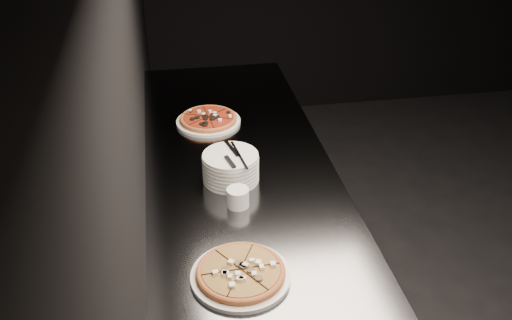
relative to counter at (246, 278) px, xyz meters
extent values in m
cube|color=black|center=(-0.37, 0.00, 0.94)|extent=(0.02, 5.00, 2.80)
cube|color=#585A5F|center=(0.00, 0.00, -0.01)|extent=(0.70, 2.40, 0.90)
cube|color=#585A5F|center=(0.00, 0.00, 0.45)|extent=(0.74, 2.44, 0.02)
cylinder|color=silver|center=(-0.09, -0.48, 0.47)|extent=(0.30, 0.30, 0.01)
cylinder|color=#BC6938|center=(-0.09, -0.48, 0.48)|extent=(0.28, 0.28, 0.01)
torus|color=#BC6938|center=(-0.09, -0.48, 0.48)|extent=(0.28, 0.28, 0.02)
cylinder|color=gold|center=(-0.09, -0.48, 0.49)|extent=(0.25, 0.25, 0.01)
cylinder|color=silver|center=(-0.08, 0.54, 0.47)|extent=(0.29, 0.29, 0.01)
cylinder|color=#BC6938|center=(-0.08, 0.54, 0.48)|extent=(0.33, 0.33, 0.01)
torus|color=#BC6938|center=(-0.08, 0.54, 0.48)|extent=(0.34, 0.34, 0.02)
cylinder|color=#9B2A16|center=(-0.08, 0.54, 0.49)|extent=(0.30, 0.30, 0.01)
cylinder|color=silver|center=(-0.05, 0.06, 0.47)|extent=(0.21, 0.21, 0.02)
cylinder|color=silver|center=(-0.05, 0.06, 0.48)|extent=(0.21, 0.21, 0.02)
cylinder|color=silver|center=(-0.05, 0.06, 0.50)|extent=(0.21, 0.21, 0.02)
cylinder|color=silver|center=(-0.05, 0.06, 0.51)|extent=(0.21, 0.21, 0.02)
cylinder|color=silver|center=(-0.05, 0.06, 0.53)|extent=(0.21, 0.21, 0.02)
cylinder|color=silver|center=(-0.05, 0.06, 0.55)|extent=(0.21, 0.21, 0.02)
cylinder|color=silver|center=(-0.05, 0.06, 0.56)|extent=(0.21, 0.21, 0.02)
cube|color=#AEB1B5|center=(-0.04, 0.10, 0.57)|extent=(0.05, 0.14, 0.00)
cube|color=black|center=(-0.05, 0.00, 0.57)|extent=(0.03, 0.09, 0.01)
cube|color=#AEB1B5|center=(-0.01, 0.05, 0.57)|extent=(0.03, 0.21, 0.00)
cylinder|color=silver|center=(-0.04, -0.11, 0.49)|extent=(0.08, 0.08, 0.07)
cylinder|color=black|center=(-0.04, -0.11, 0.52)|extent=(0.06, 0.06, 0.01)
camera|label=1|loc=(-0.26, -1.76, 1.65)|focal=40.00mm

